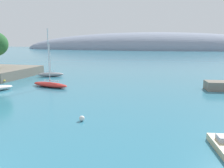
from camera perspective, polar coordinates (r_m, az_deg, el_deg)
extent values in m
cube|color=gray|center=(60.07, -25.92, 2.61)|extent=(13.48, 15.80, 2.03)
ellipsoid|color=gray|center=(238.57, 8.85, 8.45)|extent=(269.41, 72.03, 33.97)
ellipsoid|color=gray|center=(56.07, -14.92, 2.29)|extent=(6.16, 3.82, 1.00)
cylinder|color=silver|center=(55.67, -15.11, 6.15)|extent=(0.14, 0.14, 6.56)
cube|color=silver|center=(55.99, -15.24, 3.15)|extent=(2.52, 1.08, 0.10)
ellipsoid|color=red|center=(43.35, -15.08, -0.16)|extent=(7.98, 3.83, 0.85)
cylinder|color=silver|center=(42.72, -15.42, 6.74)|extent=(0.16, 0.16, 9.59)
cube|color=silver|center=(42.98, -14.80, 0.82)|extent=(3.40, 0.93, 0.10)
cube|color=#B2B7C1|center=(20.46, 26.06, -11.99)|extent=(1.20, 1.20, 0.40)
sphere|color=silver|center=(24.46, -7.48, -8.43)|extent=(0.58, 0.58, 0.58)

